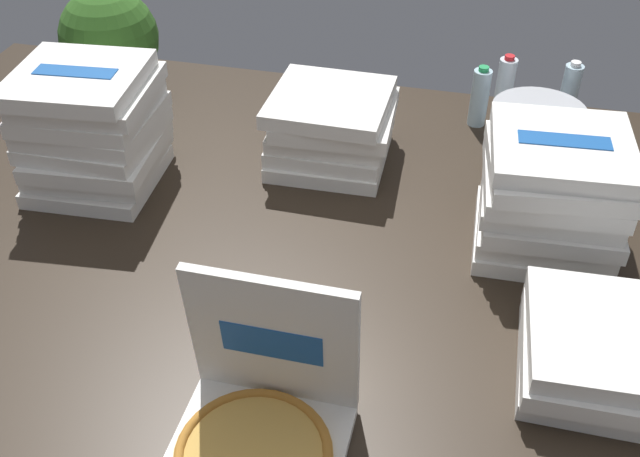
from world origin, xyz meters
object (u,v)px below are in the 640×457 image
at_px(pizza_stack_right_mid, 604,353).
at_px(water_bottle_4, 560,156).
at_px(water_bottle_3, 532,159).
at_px(water_bottle_1, 595,157).
at_px(pizza_stack_left_far, 332,127).
at_px(water_bottle_0, 505,85).
at_px(ice_bucket, 536,128).
at_px(pizza_stack_right_far, 551,194).
at_px(potted_plant, 111,44).
at_px(water_bottle_2, 480,97).
at_px(water_bottle_5, 500,140).
at_px(open_pizza_box, 259,424).
at_px(water_bottle_6, 569,92).
at_px(pizza_stack_center_far, 92,128).

bearing_deg(pizza_stack_right_mid, water_bottle_4, 97.23).
bearing_deg(pizza_stack_right_mid, water_bottle_3, 103.79).
bearing_deg(water_bottle_1, pizza_stack_left_far, -177.47).
distance_m(water_bottle_0, water_bottle_4, 0.47).
bearing_deg(ice_bucket, pizza_stack_right_far, -86.70).
xyz_separation_m(water_bottle_0, potted_plant, (-1.35, -0.30, 0.14)).
distance_m(water_bottle_0, potted_plant, 1.39).
relative_size(pizza_stack_left_far, water_bottle_2, 1.80).
distance_m(water_bottle_2, water_bottle_5, 0.28).
height_order(water_bottle_3, potted_plant, potted_plant).
distance_m(pizza_stack_right_far, water_bottle_3, 0.27).
distance_m(water_bottle_3, potted_plant, 1.46).
bearing_deg(potted_plant, open_pizza_box, -54.02).
relative_size(pizza_stack_left_far, ice_bucket, 1.27).
distance_m(water_bottle_3, water_bottle_6, 0.48).
bearing_deg(water_bottle_5, open_pizza_box, -109.42).
xyz_separation_m(water_bottle_2, water_bottle_5, (0.08, -0.27, 0.00)).
relative_size(water_bottle_3, water_bottle_5, 1.00).
relative_size(pizza_stack_left_far, potted_plant, 0.89).
relative_size(pizza_stack_center_far, water_bottle_4, 1.89).
height_order(pizza_stack_center_far, water_bottle_4, pizza_stack_center_far).
height_order(open_pizza_box, pizza_stack_left_far, open_pizza_box).
distance_m(pizza_stack_left_far, water_bottle_4, 0.71).
xyz_separation_m(pizza_stack_right_far, water_bottle_2, (-0.23, 0.62, -0.06)).
bearing_deg(pizza_stack_center_far, pizza_stack_left_far, 23.45).
xyz_separation_m(water_bottle_1, water_bottle_5, (-0.29, 0.03, 0.00)).
bearing_deg(ice_bucket, pizza_stack_right_mid, -80.50).
xyz_separation_m(pizza_stack_right_mid, water_bottle_0, (-0.28, 1.20, 0.03)).
distance_m(pizza_stack_center_far, potted_plant, 0.47).
distance_m(pizza_stack_right_far, water_bottle_6, 0.74).
distance_m(water_bottle_6, potted_plant, 1.60).
bearing_deg(water_bottle_6, water_bottle_2, -159.71).
distance_m(open_pizza_box, water_bottle_2, 1.50).
xyz_separation_m(open_pizza_box, pizza_stack_left_far, (-0.11, 1.13, 0.04)).
bearing_deg(water_bottle_1, pizza_stack_right_mid, -90.49).
bearing_deg(water_bottle_0, pizza_stack_center_far, -148.32).
xyz_separation_m(pizza_stack_center_far, ice_bucket, (1.32, 0.52, -0.12)).
bearing_deg(water_bottle_4, potted_plant, 175.01).
bearing_deg(open_pizza_box, water_bottle_6, 67.86).
relative_size(ice_bucket, water_bottle_6, 1.41).
relative_size(water_bottle_1, potted_plant, 0.49).
bearing_deg(water_bottle_4, water_bottle_0, 112.97).
xyz_separation_m(water_bottle_4, water_bottle_6, (0.04, 0.43, 0.00)).
relative_size(water_bottle_2, water_bottle_5, 1.00).
xyz_separation_m(pizza_stack_right_mid, ice_bucket, (-0.16, 0.98, 0.00)).
relative_size(pizza_stack_center_far, pizza_stack_right_mid, 1.06).
distance_m(ice_bucket, water_bottle_6, 0.25).
bearing_deg(water_bottle_3, pizza_stack_right_far, -80.33).
relative_size(pizza_stack_right_far, potted_plant, 0.93).
xyz_separation_m(pizza_stack_center_far, pizza_stack_left_far, (0.67, 0.29, -0.07)).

